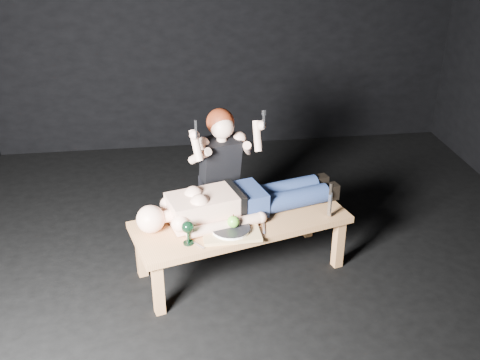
{
  "coord_description": "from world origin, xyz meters",
  "views": [
    {
      "loc": [
        -0.64,
        -3.49,
        2.59
      ],
      "look_at": [
        -0.16,
        0.08,
        0.75
      ],
      "focal_mm": 42.39,
      "sensor_mm": 36.0,
      "label": 1
    }
  ],
  "objects_px": {
    "lying_man": "(242,197)",
    "kneeling_woman": "(218,172)",
    "goblet": "(188,233)",
    "carving_knife": "(330,200)",
    "serving_tray": "(231,232)",
    "table": "(241,245)"
  },
  "relations": [
    {
      "from": "table",
      "to": "goblet",
      "type": "xyz_separation_m",
      "value": [
        -0.4,
        -0.27,
        0.31
      ]
    },
    {
      "from": "table",
      "to": "lying_man",
      "type": "relative_size",
      "value": 1.03
    },
    {
      "from": "table",
      "to": "goblet",
      "type": "relative_size",
      "value": 8.99
    },
    {
      "from": "table",
      "to": "lying_man",
      "type": "xyz_separation_m",
      "value": [
        0.02,
        0.1,
        0.35
      ]
    },
    {
      "from": "serving_tray",
      "to": "goblet",
      "type": "relative_size",
      "value": 2.3
    },
    {
      "from": "table",
      "to": "serving_tray",
      "type": "bearing_deg",
      "value": -133.69
    },
    {
      "from": "lying_man",
      "to": "kneeling_woman",
      "type": "relative_size",
      "value": 1.29
    },
    {
      "from": "goblet",
      "to": "serving_tray",
      "type": "bearing_deg",
      "value": 16.76
    },
    {
      "from": "lying_man",
      "to": "carving_knife",
      "type": "xyz_separation_m",
      "value": [
        0.63,
        -0.15,
        0.01
      ]
    },
    {
      "from": "serving_tray",
      "to": "carving_knife",
      "type": "bearing_deg",
      "value": 9.74
    },
    {
      "from": "lying_man",
      "to": "goblet",
      "type": "distance_m",
      "value": 0.56
    },
    {
      "from": "lying_man",
      "to": "serving_tray",
      "type": "relative_size",
      "value": 3.81
    },
    {
      "from": "carving_knife",
      "to": "goblet",
      "type": "bearing_deg",
      "value": 176.51
    },
    {
      "from": "kneeling_woman",
      "to": "goblet",
      "type": "bearing_deg",
      "value": -123.11
    },
    {
      "from": "kneeling_woman",
      "to": "serving_tray",
      "type": "xyz_separation_m",
      "value": [
        0.02,
        -0.7,
        -0.13
      ]
    },
    {
      "from": "serving_tray",
      "to": "carving_knife",
      "type": "xyz_separation_m",
      "value": [
        0.74,
        0.13,
        0.13
      ]
    },
    {
      "from": "kneeling_woman",
      "to": "carving_knife",
      "type": "xyz_separation_m",
      "value": [
        0.77,
        -0.57,
        -0.0
      ]
    },
    {
      "from": "lying_man",
      "to": "goblet",
      "type": "relative_size",
      "value": 8.77
    },
    {
      "from": "kneeling_woman",
      "to": "carving_knife",
      "type": "height_order",
      "value": "kneeling_woman"
    },
    {
      "from": "lying_man",
      "to": "serving_tray",
      "type": "bearing_deg",
      "value": -128.1
    },
    {
      "from": "lying_man",
      "to": "carving_knife",
      "type": "bearing_deg",
      "value": -28.58
    },
    {
      "from": "lying_man",
      "to": "goblet",
      "type": "bearing_deg",
      "value": -154.03
    }
  ]
}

